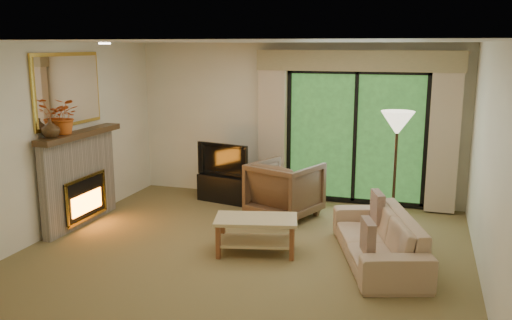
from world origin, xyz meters
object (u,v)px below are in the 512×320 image
(media_console, at_px, (226,188))
(sofa, at_px, (378,238))
(coffee_table, at_px, (256,235))
(armchair, at_px, (285,189))

(media_console, xyz_separation_m, sofa, (2.66, -1.87, 0.07))
(sofa, distance_m, coffee_table, 1.49)
(armchair, xyz_separation_m, coffee_table, (0.03, -1.53, -0.20))
(coffee_table, bearing_deg, armchair, 77.15)
(media_console, distance_m, coffee_table, 2.38)
(sofa, height_order, coffee_table, sofa)
(media_console, bearing_deg, armchair, -12.90)
(media_console, relative_size, coffee_table, 0.88)
(sofa, bearing_deg, armchair, -149.89)
(media_console, height_order, coffee_table, coffee_table)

